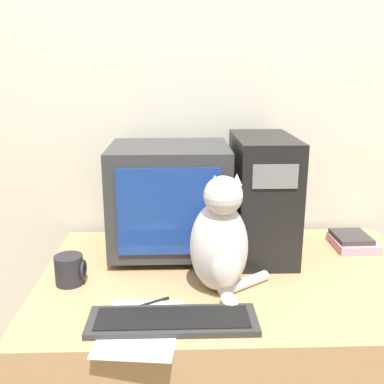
{
  "coord_description": "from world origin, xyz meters",
  "views": [
    {
      "loc": [
        -0.2,
        -1.0,
        1.47
      ],
      "look_at": [
        -0.15,
        0.48,
        1.06
      ],
      "focal_mm": 42.0,
      "sensor_mm": 36.0,
      "label": 1
    }
  ],
  "objects_px": {
    "computer_tower": "(262,196)",
    "pen": "(148,304)",
    "cat": "(220,242)",
    "mug": "(70,270)",
    "crt_monitor": "(170,198)",
    "keyboard": "(173,321)",
    "book_stack": "(352,241)"
  },
  "relations": [
    {
      "from": "cat",
      "to": "mug",
      "type": "xyz_separation_m",
      "value": [
        -0.49,
        0.06,
        -0.12
      ]
    },
    {
      "from": "crt_monitor",
      "to": "pen",
      "type": "bearing_deg",
      "value": -98.66
    },
    {
      "from": "keyboard",
      "to": "crt_monitor",
      "type": "bearing_deg",
      "value": 91.51
    },
    {
      "from": "mug",
      "to": "crt_monitor",
      "type": "bearing_deg",
      "value": 38.14
    },
    {
      "from": "cat",
      "to": "pen",
      "type": "bearing_deg",
      "value": -170.29
    },
    {
      "from": "computer_tower",
      "to": "pen",
      "type": "xyz_separation_m",
      "value": [
        -0.41,
        -0.4,
        -0.22
      ]
    },
    {
      "from": "computer_tower",
      "to": "crt_monitor",
      "type": "bearing_deg",
      "value": 178.26
    },
    {
      "from": "pen",
      "to": "book_stack",
      "type": "bearing_deg",
      "value": 28.59
    },
    {
      "from": "keyboard",
      "to": "pen",
      "type": "xyz_separation_m",
      "value": [
        -0.08,
        0.11,
        -0.01
      ]
    },
    {
      "from": "pen",
      "to": "computer_tower",
      "type": "bearing_deg",
      "value": 43.89
    },
    {
      "from": "book_stack",
      "to": "mug",
      "type": "distance_m",
      "value": 1.09
    },
    {
      "from": "crt_monitor",
      "to": "keyboard",
      "type": "bearing_deg",
      "value": -88.49
    },
    {
      "from": "mug",
      "to": "pen",
      "type": "bearing_deg",
      "value": -29.65
    },
    {
      "from": "crt_monitor",
      "to": "pen",
      "type": "height_order",
      "value": "crt_monitor"
    },
    {
      "from": "computer_tower",
      "to": "mug",
      "type": "distance_m",
      "value": 0.74
    },
    {
      "from": "mug",
      "to": "computer_tower",
      "type": "bearing_deg",
      "value": 19.97
    },
    {
      "from": "mug",
      "to": "cat",
      "type": "bearing_deg",
      "value": -7.02
    },
    {
      "from": "computer_tower",
      "to": "cat",
      "type": "distance_m",
      "value": 0.37
    },
    {
      "from": "book_stack",
      "to": "mug",
      "type": "height_order",
      "value": "mug"
    },
    {
      "from": "computer_tower",
      "to": "pen",
      "type": "height_order",
      "value": "computer_tower"
    },
    {
      "from": "computer_tower",
      "to": "mug",
      "type": "relative_size",
      "value": 4.53
    },
    {
      "from": "crt_monitor",
      "to": "keyboard",
      "type": "xyz_separation_m",
      "value": [
        0.01,
        -0.51,
        -0.21
      ]
    },
    {
      "from": "crt_monitor",
      "to": "book_stack",
      "type": "height_order",
      "value": "crt_monitor"
    },
    {
      "from": "keyboard",
      "to": "cat",
      "type": "xyz_separation_m",
      "value": [
        0.15,
        0.2,
        0.15
      ]
    },
    {
      "from": "cat",
      "to": "mug",
      "type": "relative_size",
      "value": 3.9
    },
    {
      "from": "pen",
      "to": "mug",
      "type": "height_order",
      "value": "mug"
    },
    {
      "from": "crt_monitor",
      "to": "cat",
      "type": "relative_size",
      "value": 1.13
    },
    {
      "from": "computer_tower",
      "to": "keyboard",
      "type": "distance_m",
      "value": 0.64
    },
    {
      "from": "computer_tower",
      "to": "mug",
      "type": "xyz_separation_m",
      "value": [
        -0.68,
        -0.25,
        -0.18
      ]
    },
    {
      "from": "crt_monitor",
      "to": "keyboard",
      "type": "height_order",
      "value": "crt_monitor"
    },
    {
      "from": "book_stack",
      "to": "crt_monitor",
      "type": "bearing_deg",
      "value": -178.23
    },
    {
      "from": "keyboard",
      "to": "cat",
      "type": "relative_size",
      "value": 1.22
    }
  ]
}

